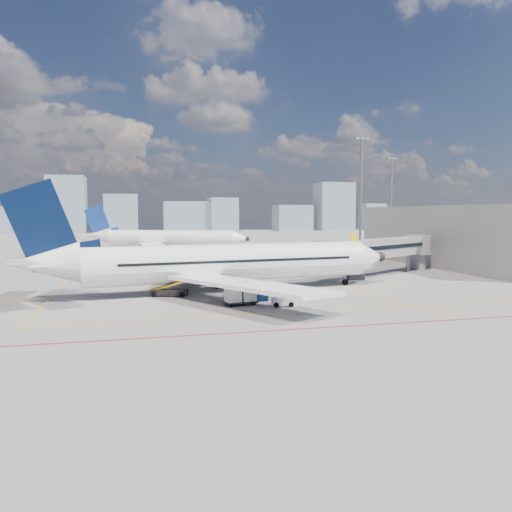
% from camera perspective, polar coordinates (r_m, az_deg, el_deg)
% --- Properties ---
extents(ground, '(420.00, 420.00, 0.00)m').
position_cam_1_polar(ground, '(49.62, -0.23, -5.30)').
color(ground, gray).
rests_on(ground, ground).
extents(apron_markings, '(90.00, 35.12, 0.01)m').
position_cam_1_polar(apron_markings, '(45.75, 0.24, -6.17)').
color(apron_markings, '#F0A80C').
rests_on(apron_markings, ground).
extents(jet_bridge, '(23.55, 15.78, 6.30)m').
position_cam_1_polar(jet_bridge, '(73.49, 14.58, 0.81)').
color(jet_bridge, '#93959B').
rests_on(jet_bridge, ground).
extents(terminal_block, '(10.00, 42.00, 10.00)m').
position_cam_1_polar(terminal_block, '(89.82, 21.05, 2.17)').
color(terminal_block, '#93959B').
rests_on(terminal_block, ground).
extents(floodlight_mast_ne, '(3.20, 0.61, 25.45)m').
position_cam_1_polar(floodlight_mast_ne, '(113.92, 11.90, 7.22)').
color(floodlight_mast_ne, slate).
rests_on(floodlight_mast_ne, ground).
extents(floodlight_mast_far, '(3.20, 0.61, 25.45)m').
position_cam_1_polar(floodlight_mast_far, '(157.42, 15.19, 6.49)').
color(floodlight_mast_far, slate).
rests_on(floodlight_mast_far, ground).
extents(distant_skyline, '(240.48, 14.91, 25.27)m').
position_cam_1_polar(distant_skyline, '(237.60, -11.82, 5.02)').
color(distant_skyline, gray).
rests_on(distant_skyline, ground).
extents(main_aircraft, '(43.31, 37.66, 12.68)m').
position_cam_1_polar(main_aircraft, '(55.42, -4.54, -0.88)').
color(main_aircraft, white).
rests_on(main_aircraft, ground).
extents(second_aircraft, '(35.64, 30.22, 10.90)m').
position_cam_1_polar(second_aircraft, '(111.00, -10.43, 1.96)').
color(second_aircraft, white).
rests_on(second_aircraft, ground).
extents(baggage_tug, '(2.08, 1.37, 1.37)m').
position_cam_1_polar(baggage_tug, '(47.36, 2.93, -4.99)').
color(baggage_tug, white).
rests_on(baggage_tug, ground).
extents(cargo_dolly, '(3.29, 1.95, 1.69)m').
position_cam_1_polar(cargo_dolly, '(48.03, -1.79, -4.52)').
color(cargo_dolly, black).
rests_on(cargo_dolly, ground).
extents(belt_loader, '(5.66, 2.51, 2.27)m').
position_cam_1_polar(belt_loader, '(53.82, -9.75, -3.93)').
color(belt_loader, black).
rests_on(belt_loader, ground).
extents(ramp_worker, '(0.41, 0.58, 1.52)m').
position_cam_1_polar(ramp_worker, '(48.81, 4.18, -4.58)').
color(ramp_worker, yellow).
rests_on(ramp_worker, ground).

